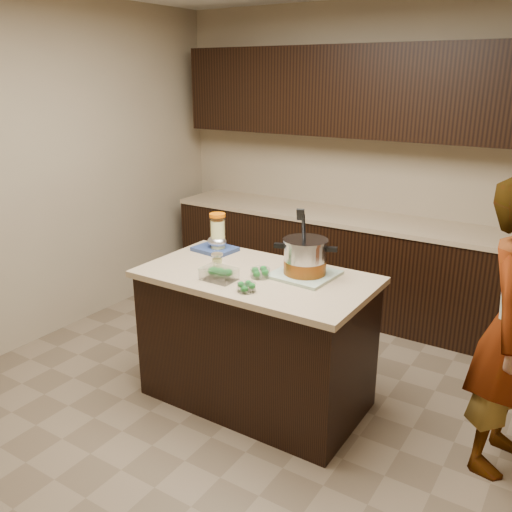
# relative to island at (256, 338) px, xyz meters

# --- Properties ---
(ground_plane) EXTENTS (4.00, 4.00, 0.00)m
(ground_plane) POSITION_rel_island_xyz_m (0.00, 0.00, -0.45)
(ground_plane) COLOR brown
(ground_plane) RESTS_ON ground
(room_shell) EXTENTS (4.04, 4.04, 2.72)m
(room_shell) POSITION_rel_island_xyz_m (0.00, 0.00, 1.26)
(room_shell) COLOR tan
(room_shell) RESTS_ON ground
(back_cabinets) EXTENTS (3.60, 0.63, 2.33)m
(back_cabinets) POSITION_rel_island_xyz_m (0.00, 1.74, 0.49)
(back_cabinets) COLOR black
(back_cabinets) RESTS_ON ground
(island) EXTENTS (1.46, 0.81, 0.90)m
(island) POSITION_rel_island_xyz_m (0.00, 0.00, 0.00)
(island) COLOR black
(island) RESTS_ON ground
(dish_towel) EXTENTS (0.38, 0.38, 0.02)m
(dish_towel) POSITION_rel_island_xyz_m (0.27, 0.14, 0.46)
(dish_towel) COLOR #4E7550
(dish_towel) RESTS_ON island
(stock_pot) EXTENTS (0.38, 0.36, 0.39)m
(stock_pot) POSITION_rel_island_xyz_m (0.27, 0.14, 0.56)
(stock_pot) COLOR #B7B7BC
(stock_pot) RESTS_ON dish_towel
(lemonade_pitcher) EXTENTS (0.12, 0.12, 0.27)m
(lemonade_pitcher) POSITION_rel_island_xyz_m (-0.48, 0.24, 0.57)
(lemonade_pitcher) COLOR #DFDF88
(lemonade_pitcher) RESTS_ON island
(mason_jar) EXTENTS (0.08, 0.08, 0.12)m
(mason_jar) POSITION_rel_island_xyz_m (-0.25, -0.08, 0.50)
(mason_jar) COLOR #DFDF88
(mason_jar) RESTS_ON island
(broccoli_tub_left) EXTENTS (0.15, 0.15, 0.06)m
(broccoli_tub_left) POSITION_rel_island_xyz_m (0.05, -0.03, 0.47)
(broccoli_tub_left) COLOR silver
(broccoli_tub_left) RESTS_ON island
(broccoli_tub_right) EXTENTS (0.11, 0.11, 0.05)m
(broccoli_tub_right) POSITION_rel_island_xyz_m (0.11, -0.27, 0.47)
(broccoli_tub_right) COLOR silver
(broccoli_tub_right) RESTS_ON island
(broccoli_tub_rect) EXTENTS (0.21, 0.16, 0.07)m
(broccoli_tub_rect) POSITION_rel_island_xyz_m (-0.14, -0.20, 0.48)
(broccoli_tub_rect) COLOR silver
(broccoli_tub_rect) RESTS_ON island
(blue_tray) EXTENTS (0.30, 0.25, 0.11)m
(blue_tray) POSITION_rel_island_xyz_m (-0.49, 0.24, 0.48)
(blue_tray) COLOR navy
(blue_tray) RESTS_ON island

